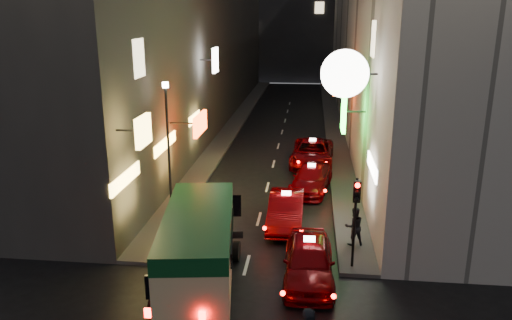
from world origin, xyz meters
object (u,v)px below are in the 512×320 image
(minibus, at_px, (199,241))
(traffic_light, at_px, (356,204))
(taxi_near, at_px, (309,257))
(lamp_post, at_px, (168,140))

(minibus, distance_m, traffic_light, 5.77)
(taxi_near, height_order, traffic_light, traffic_light)
(minibus, bearing_deg, lamp_post, 113.92)
(lamp_post, bearing_deg, traffic_light, -28.91)
(taxi_near, relative_size, traffic_light, 1.61)
(taxi_near, relative_size, lamp_post, 0.90)
(traffic_light, xyz_separation_m, lamp_post, (-8.20, 4.53, 1.04))
(taxi_near, distance_m, lamp_post, 8.92)
(taxi_near, bearing_deg, lamp_post, 140.95)
(traffic_light, relative_size, lamp_post, 0.56)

